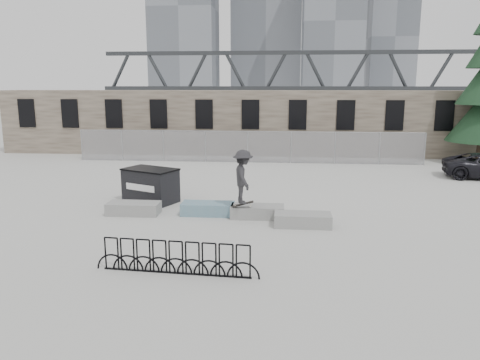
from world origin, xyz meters
name	(u,v)px	position (x,y,z in m)	size (l,w,h in m)	color
ground	(223,216)	(0.00, 0.00, 0.00)	(120.00, 120.00, 0.00)	#BBBBB6
stone_wall	(252,123)	(0.00, 16.24, 2.26)	(36.00, 2.58, 4.50)	brown
chainlink_fence	(248,146)	(0.00, 12.50, 1.04)	(22.06, 0.06, 2.02)	gray
planter_far_left	(134,208)	(-3.48, -0.06, 0.25)	(2.00, 0.90, 0.46)	gray
planter_center_left	(208,208)	(-0.61, 0.16, 0.25)	(2.00, 0.90, 0.46)	teal
planter_center_right	(257,211)	(1.31, -0.08, 0.25)	(2.00, 0.90, 0.46)	gray
planter_offset	(303,219)	(2.97, -1.02, 0.25)	(2.00, 0.90, 0.46)	gray
dumpster	(151,185)	(-3.34, 1.88, 0.73)	(2.56, 2.14, 1.45)	black
bike_rack	(176,258)	(-0.54, -5.62, 0.44)	(4.48, 0.37, 0.90)	black
skyline_towers	(270,12)	(-1.01, 93.81, 20.79)	(58.00, 28.00, 48.00)	slate
truss_bridge	(336,89)	(10.00, 55.00, 4.13)	(70.00, 3.00, 9.80)	#2D3033
skateboarder	(243,177)	(0.79, -0.44, 1.63)	(1.06, 1.44, 2.13)	#29282B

